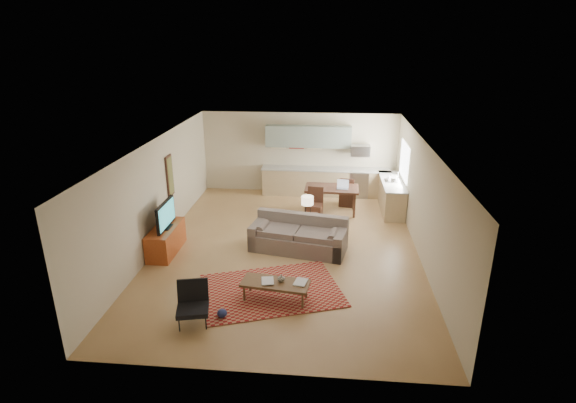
# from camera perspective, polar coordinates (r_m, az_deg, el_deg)

# --- Properties ---
(room) EXTENTS (9.00, 9.00, 9.00)m
(room) POSITION_cam_1_polar(r_m,az_deg,el_deg) (10.89, -0.14, 0.44)
(room) COLOR #9C7445
(room) RESTS_ON ground
(kitchen_counter_back) EXTENTS (4.26, 0.64, 0.92)m
(kitchen_counter_back) POSITION_cam_1_polar(r_m,az_deg,el_deg) (15.09, 4.76, 2.52)
(kitchen_counter_back) COLOR tan
(kitchen_counter_back) RESTS_ON ground
(kitchen_counter_right) EXTENTS (0.64, 2.26, 0.92)m
(kitchen_counter_right) POSITION_cam_1_polar(r_m,az_deg,el_deg) (14.11, 12.97, 0.78)
(kitchen_counter_right) COLOR tan
(kitchen_counter_right) RESTS_ON ground
(kitchen_range) EXTENTS (0.62, 0.62, 0.90)m
(kitchen_range) POSITION_cam_1_polar(r_m,az_deg,el_deg) (15.13, 8.93, 2.35)
(kitchen_range) COLOR #A5A8AD
(kitchen_range) RESTS_ON ground
(kitchen_microwave) EXTENTS (0.62, 0.40, 0.35)m
(kitchen_microwave) POSITION_cam_1_polar(r_m,az_deg,el_deg) (14.85, 9.16, 6.41)
(kitchen_microwave) COLOR #A5A8AD
(kitchen_microwave) RESTS_ON room
(upper_cabinets) EXTENTS (2.80, 0.34, 0.70)m
(upper_cabinets) POSITION_cam_1_polar(r_m,az_deg,el_deg) (14.86, 2.60, 8.25)
(upper_cabinets) COLOR gray
(upper_cabinets) RESTS_ON room
(window_right) EXTENTS (0.02, 1.40, 1.05)m
(window_right) POSITION_cam_1_polar(r_m,az_deg,el_deg) (13.84, 14.55, 5.00)
(window_right) COLOR white
(window_right) RESTS_ON room
(wall_art_left) EXTENTS (0.06, 0.42, 1.10)m
(wall_art_left) POSITION_cam_1_polar(r_m,az_deg,el_deg) (12.36, -14.75, 3.17)
(wall_art_left) COLOR olive
(wall_art_left) RESTS_ON room
(triptych) EXTENTS (1.70, 0.04, 0.50)m
(triptych) POSITION_cam_1_polar(r_m,az_deg,el_deg) (15.07, 1.08, 7.65)
(triptych) COLOR #F8E8BB
(triptych) RESTS_ON room
(rug) EXTENTS (3.32, 2.78, 0.02)m
(rug) POSITION_cam_1_polar(r_m,az_deg,el_deg) (9.65, -2.15, -11.19)
(rug) COLOR maroon
(rug) RESTS_ON floor
(sofa) EXTENTS (2.61, 1.53, 0.85)m
(sofa) POSITION_cam_1_polar(r_m,az_deg,el_deg) (11.15, 1.32, -4.20)
(sofa) COLOR #6A5B52
(sofa) RESTS_ON floor
(coffee_table) EXTENTS (1.43, 0.72, 0.41)m
(coffee_table) POSITION_cam_1_polar(r_m,az_deg,el_deg) (9.25, -1.61, -11.28)
(coffee_table) COLOR #4F351E
(coffee_table) RESTS_ON floor
(book_a) EXTENTS (0.35, 0.41, 0.03)m
(book_a) POSITION_cam_1_polar(r_m,az_deg,el_deg) (9.15, -3.38, -10.08)
(book_a) COLOR maroon
(book_a) RESTS_ON coffee_table
(book_b) EXTENTS (0.38, 0.43, 0.02)m
(book_b) POSITION_cam_1_polar(r_m,az_deg,el_deg) (9.15, 0.89, -10.08)
(book_b) COLOR navy
(book_b) RESTS_ON coffee_table
(vase) EXTENTS (0.16, 0.16, 0.16)m
(vase) POSITION_cam_1_polar(r_m,az_deg,el_deg) (9.12, -0.87, -9.68)
(vase) COLOR black
(vase) RESTS_ON coffee_table
(armchair) EXTENTS (0.80, 0.80, 0.76)m
(armchair) POSITION_cam_1_polar(r_m,az_deg,el_deg) (8.68, -12.03, -12.73)
(armchair) COLOR black
(armchair) RESTS_ON floor
(tv_credenza) EXTENTS (0.55, 1.44, 0.66)m
(tv_credenza) POSITION_cam_1_polar(r_m,az_deg,el_deg) (11.49, -15.24, -4.70)
(tv_credenza) COLOR #953B17
(tv_credenza) RESTS_ON floor
(tv) EXTENTS (0.11, 1.10, 0.66)m
(tv) POSITION_cam_1_polar(r_m,az_deg,el_deg) (11.21, -15.29, -1.65)
(tv) COLOR black
(tv) RESTS_ON tv_credenza
(console_table) EXTENTS (0.58, 0.40, 0.65)m
(console_table) POSITION_cam_1_polar(r_m,az_deg,el_deg) (11.91, 2.42, -3.09)
(console_table) COLOR #392117
(console_table) RESTS_ON floor
(table_lamp) EXTENTS (0.34, 0.34, 0.52)m
(table_lamp) POSITION_cam_1_polar(r_m,az_deg,el_deg) (11.69, 2.46, -0.46)
(table_lamp) COLOR beige
(table_lamp) RESTS_ON console_table
(dining_table) EXTENTS (1.61, 0.96, 0.80)m
(dining_table) POSITION_cam_1_polar(r_m,az_deg,el_deg) (13.59, 5.53, 0.20)
(dining_table) COLOR #392117
(dining_table) RESTS_ON floor
(dining_chair_near) EXTENTS (0.53, 0.55, 0.97)m
(dining_chair_near) POSITION_cam_1_polar(r_m,az_deg,el_deg) (12.94, 3.33, -0.39)
(dining_chair_near) COLOR #392117
(dining_chair_near) RESTS_ON floor
(dining_chair_far) EXTENTS (0.53, 0.55, 0.94)m
(dining_chair_far) POSITION_cam_1_polar(r_m,az_deg,el_deg) (14.21, 7.55, 1.33)
(dining_chair_far) COLOR #392117
(dining_chair_far) RESTS_ON floor
(laptop) EXTENTS (0.36, 0.28, 0.25)m
(laptop) POSITION_cam_1_polar(r_m,az_deg,el_deg) (13.32, 6.96, 2.13)
(laptop) COLOR #A5A8AD
(laptop) RESTS_ON dining_table
(soap_bottle) EXTENTS (0.12, 0.13, 0.19)m
(soap_bottle) POSITION_cam_1_polar(r_m,az_deg,el_deg) (13.93, 12.73, 2.96)
(soap_bottle) COLOR #F8E8BB
(soap_bottle) RESTS_ON kitchen_counter_right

